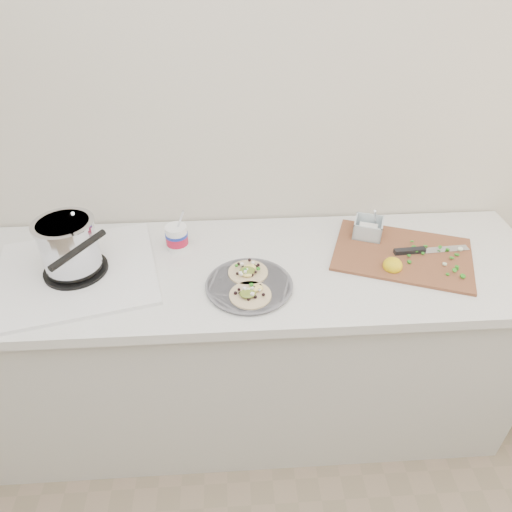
{
  "coord_description": "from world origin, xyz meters",
  "views": [
    {
      "loc": [
        0.06,
        0.08,
        1.93
      ],
      "look_at": [
        0.14,
        1.39,
        0.96
      ],
      "focal_mm": 32.0,
      "sensor_mm": 36.0,
      "label": 1
    }
  ],
  "objects": [
    {
      "name": "taco_plate",
      "position": [
        0.11,
        1.29,
        0.92
      ],
      "size": [
        0.3,
        0.3,
        0.04
      ],
      "rotation": [
        0.0,
        0.0,
        -0.25
      ],
      "color": "#59585F",
      "rests_on": "counter"
    },
    {
      "name": "counter",
      "position": [
        0.0,
        1.43,
        0.45
      ],
      "size": [
        2.44,
        0.66,
        0.9
      ],
      "color": "beige",
      "rests_on": "ground"
    },
    {
      "name": "tub",
      "position": [
        -0.15,
        1.54,
        0.96
      ],
      "size": [
        0.09,
        0.09,
        0.19
      ],
      "rotation": [
        0.0,
        0.0,
        0.43
      ],
      "color": "white",
      "rests_on": "counter"
    },
    {
      "name": "cutboard",
      "position": [
        0.7,
        1.46,
        0.92
      ],
      "size": [
        0.6,
        0.51,
        0.08
      ],
      "rotation": [
        0.0,
        0.0,
        -0.36
      ],
      "color": "brown",
      "rests_on": "counter"
    },
    {
      "name": "stove",
      "position": [
        -0.5,
        1.4,
        0.99
      ],
      "size": [
        0.65,
        0.62,
        0.26
      ],
      "rotation": [
        0.0,
        0.0,
        0.23
      ],
      "color": "silver",
      "rests_on": "counter"
    }
  ]
}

